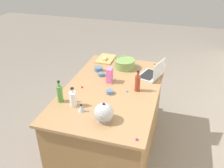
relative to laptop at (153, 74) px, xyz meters
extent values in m
plane|color=slate|center=(0.39, -0.39, -0.95)|extent=(12.00, 12.00, 0.00)
cube|color=olive|center=(0.39, -0.39, -0.51)|extent=(1.61, 0.97, 0.87)
cube|color=#9E754C|center=(0.39, -0.39, -0.06)|extent=(1.67, 1.03, 0.03)
cube|color=#B7B7BC|center=(-0.01, -0.04, -0.04)|extent=(0.36, 0.30, 0.02)
cube|color=black|center=(-0.01, -0.05, -0.03)|extent=(0.31, 0.23, 0.00)
cube|color=#B7B7BC|center=(0.02, 0.07, 0.07)|extent=(0.29, 0.10, 0.20)
cube|color=silver|center=(0.02, 0.07, 0.07)|extent=(0.26, 0.08, 0.18)
cylinder|color=#72934C|center=(-0.15, -0.38, 0.01)|extent=(0.26, 0.26, 0.11)
cylinder|color=black|center=(-0.15, -0.38, 0.01)|extent=(0.21, 0.21, 0.10)
torus|color=#72934C|center=(-0.15, -0.38, 0.06)|extent=(0.27, 0.27, 0.02)
cylinder|color=white|center=(0.82, -0.66, 0.03)|extent=(0.07, 0.07, 0.15)
cylinder|color=white|center=(0.82, -0.66, 0.12)|extent=(0.03, 0.03, 0.04)
cylinder|color=black|center=(0.82, -0.66, 0.15)|extent=(0.03, 0.03, 0.01)
cylinder|color=maroon|center=(0.36, -0.11, 0.04)|extent=(0.06, 0.06, 0.18)
cylinder|color=maroon|center=(0.36, -0.11, 0.16)|extent=(0.02, 0.02, 0.05)
cylinder|color=black|center=(0.36, -0.11, 0.19)|extent=(0.03, 0.03, 0.01)
cylinder|color=#4C8C38|center=(0.79, -0.82, 0.04)|extent=(0.06, 0.06, 0.17)
cylinder|color=#4C8C38|center=(0.79, -0.82, 0.15)|extent=(0.02, 0.02, 0.05)
cylinder|color=black|center=(0.79, -0.82, 0.18)|extent=(0.03, 0.03, 0.01)
cylinder|color=#ADADB2|center=(0.96, -0.30, -0.04)|extent=(0.13, 0.13, 0.01)
sphere|color=#ADADB2|center=(0.96, -0.30, 0.03)|extent=(0.18, 0.18, 0.18)
cone|color=#ADADB2|center=(1.05, -0.30, 0.05)|extent=(0.08, 0.03, 0.07)
sphere|color=black|center=(0.96, -0.30, 0.13)|extent=(0.02, 0.02, 0.02)
cube|color=tan|center=(-0.34, -0.70, -0.04)|extent=(0.33, 0.22, 0.02)
cube|color=#F4E58C|center=(-0.29, -0.70, -0.01)|extent=(0.11, 0.05, 0.04)
cylinder|color=slate|center=(0.14, -0.60, -0.03)|extent=(0.08, 0.08, 0.04)
cylinder|color=slate|center=(0.51, -0.38, -0.03)|extent=(0.08, 0.08, 0.04)
cylinder|color=slate|center=(0.02, -0.68, -0.02)|extent=(0.10, 0.10, 0.05)
cone|color=#B2B2B7|center=(0.89, -0.55, -0.01)|extent=(0.07, 0.07, 0.07)
cylinder|color=black|center=(0.89, -0.55, 0.03)|extent=(0.02, 0.02, 0.01)
cube|color=pink|center=(0.26, -0.46, 0.04)|extent=(0.09, 0.06, 0.17)
sphere|color=orange|center=(0.32, -0.42, -0.04)|extent=(0.02, 0.02, 0.02)
sphere|color=#CC3399|center=(-0.03, -0.17, -0.04)|extent=(0.02, 0.02, 0.02)
sphere|color=blue|center=(0.19, -0.41, -0.04)|extent=(0.01, 0.01, 0.01)
sphere|color=#CC3399|center=(1.14, 0.04, -0.04)|extent=(0.02, 0.02, 0.02)
sphere|color=green|center=(0.02, -0.02, -0.04)|extent=(0.02, 0.02, 0.02)
sphere|color=red|center=(0.48, -0.72, -0.04)|extent=(0.02, 0.02, 0.02)
sphere|color=red|center=(-0.36, -0.02, -0.04)|extent=(0.02, 0.02, 0.02)
sphere|color=blue|center=(0.43, -0.21, -0.04)|extent=(0.02, 0.02, 0.02)
camera|label=1|loc=(2.63, 0.27, 1.32)|focal=39.11mm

